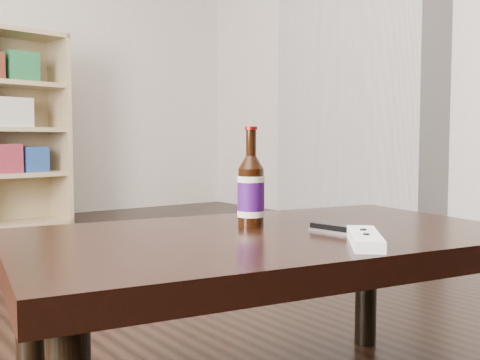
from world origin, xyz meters
TOP-DOWN VIEW (x-y plane):
  - chimney_breast at (2.35, 1.20)m, footprint 0.30×1.20m
  - bookshelf at (0.52, 2.56)m, footprint 0.73×0.40m
  - coffee_table at (0.22, -0.43)m, footprint 1.11×0.77m
  - beer_bottle at (0.24, -0.35)m, footprint 0.07×0.07m
  - phone at (0.33, -0.51)m, footprint 0.06×0.10m
  - remote at (0.27, -0.64)m, footprint 0.17×0.17m

SIDE VIEW (x-z plane):
  - coffee_table at x=0.22m, z-range 0.14..0.52m
  - phone at x=0.33m, z-range 0.38..0.40m
  - remote at x=0.27m, z-range 0.38..0.40m
  - beer_bottle at x=0.24m, z-range 0.35..0.57m
  - bookshelf at x=0.52m, z-range 0.03..1.31m
  - chimney_breast at x=2.35m, z-range 0.00..2.70m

